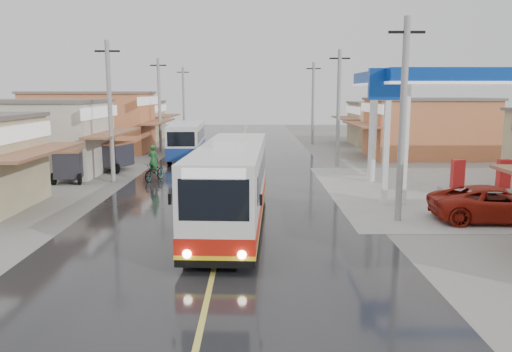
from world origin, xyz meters
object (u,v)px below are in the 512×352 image
Objects in this scene: jeepney at (496,204)px; tricycle_near at (115,155)px; coach_bus at (232,184)px; cyclist at (154,169)px; second_bus at (187,140)px; tricycle_far at (70,164)px.

tricycle_near is (-18.84, 13.03, 0.36)m from jeepney.
coach_bus is at bearing -41.32° from tricycle_near.
tricycle_near is (-8.28, 13.72, -0.58)m from coach_bus.
coach_bus reaches higher than cyclist.
coach_bus is 3.96× the size of tricycle_near.
tricycle_near reaches higher than jeepney.
cyclist is at bearing -30.60° from tricycle_near.
second_bus is at bearing 73.19° from tricycle_near.
coach_bus is 19.98m from second_bus.
coach_bus is 10.63m from jeepney.
jeepney is 22.91m from tricycle_near.
cyclist reaches higher than jeepney.
coach_bus reaches higher than jeepney.
tricycle_far is (-9.79, 9.68, -0.58)m from coach_bus.
cyclist reaches higher than tricycle_far.
cyclist is 4.91m from tricycle_near.
second_bus is at bearing 52.44° from tricycle_far.
tricycle_near is at bearing 61.09° from tricycle_far.
jeepney is 22.25m from tricycle_far.
second_bus is 3.37× the size of tricycle_far.
coach_bus is 11.29m from cyclist.
coach_bus is 16.04m from tricycle_near.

